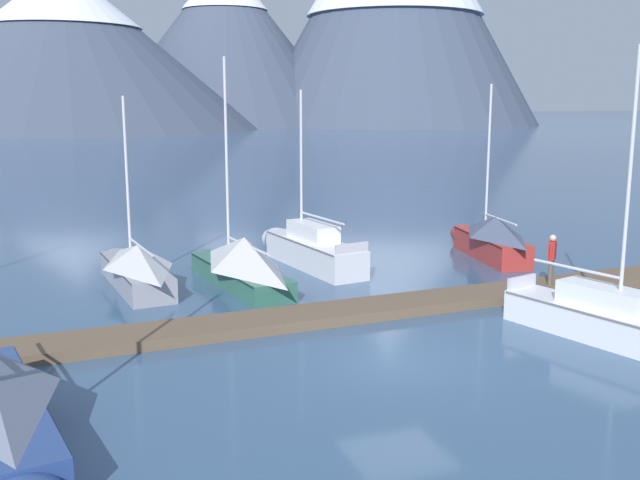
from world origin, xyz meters
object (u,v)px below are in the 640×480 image
(sailboat_end_of_dock, at_px, (489,237))
(person_on_dock, at_px, (552,256))
(sailboat_mid_dock_port, at_px, (134,265))
(sailboat_outer_slip, at_px, (614,322))
(sailboat_far_berth, at_px, (307,247))
(sailboat_mid_dock_starboard, at_px, (240,262))

(sailboat_end_of_dock, bearing_deg, person_on_dock, -101.25)
(person_on_dock, bearing_deg, sailboat_mid_dock_port, 157.18)
(sailboat_end_of_dock, bearing_deg, sailboat_outer_slip, -104.77)
(sailboat_outer_slip, bearing_deg, sailboat_far_berth, 111.85)
(sailboat_far_berth, xyz_separation_m, person_on_dock, (6.41, -6.83, 0.58))
(sailboat_mid_dock_port, relative_size, sailboat_mid_dock_starboard, 0.87)
(sailboat_outer_slip, xyz_separation_m, person_on_dock, (1.68, 4.97, 0.66))
(sailboat_mid_dock_port, distance_m, person_on_dock, 14.30)
(sailboat_outer_slip, bearing_deg, person_on_dock, 71.35)
(sailboat_mid_dock_starboard, bearing_deg, sailboat_end_of_dock, 7.19)
(sailboat_mid_dock_port, bearing_deg, sailboat_far_berth, 10.81)
(sailboat_mid_dock_port, xyz_separation_m, person_on_dock, (13.17, -5.54, 0.52))
(sailboat_mid_dock_port, bearing_deg, sailboat_end_of_dock, 0.57)
(person_on_dock, bearing_deg, sailboat_end_of_dock, 78.75)
(sailboat_mid_dock_starboard, relative_size, sailboat_end_of_dock, 1.12)
(sailboat_outer_slip, xyz_separation_m, sailboat_end_of_dock, (2.81, 10.66, 0.25))
(sailboat_mid_dock_starboard, relative_size, sailboat_far_berth, 1.08)
(sailboat_mid_dock_port, distance_m, sailboat_mid_dock_starboard, 3.69)
(sailboat_mid_dock_starboard, xyz_separation_m, sailboat_end_of_dock, (10.82, 1.36, -0.01))
(sailboat_outer_slip, bearing_deg, sailboat_mid_dock_starboard, 130.75)
(sailboat_mid_dock_starboard, bearing_deg, sailboat_outer_slip, -49.25)
(sailboat_end_of_dock, height_order, person_on_dock, sailboat_end_of_dock)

